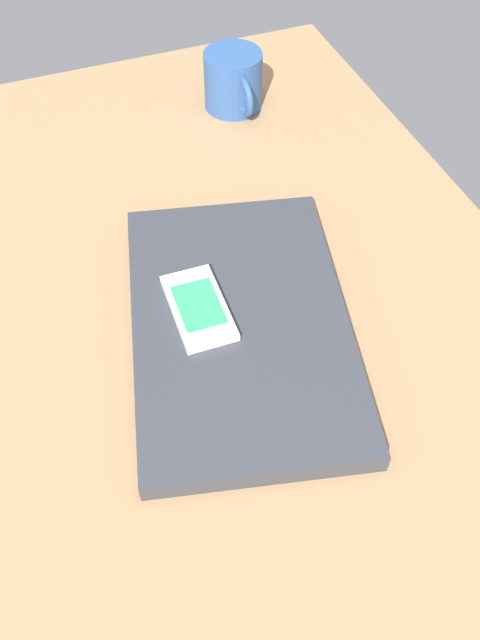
# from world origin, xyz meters

# --- Properties ---
(desk_surface) EXTENTS (1.20, 0.80, 0.03)m
(desk_surface) POSITION_xyz_m (0.00, 0.00, 0.01)
(desk_surface) COLOR #9E7751
(desk_surface) RESTS_ON ground
(laptop_closed) EXTENTS (0.40, 0.30, 0.02)m
(laptop_closed) POSITION_xyz_m (-0.02, 0.05, 0.04)
(laptop_closed) COLOR #33353D
(laptop_closed) RESTS_ON desk_surface
(cell_phone_on_laptop) EXTENTS (0.11, 0.06, 0.01)m
(cell_phone_on_laptop) POSITION_xyz_m (-0.05, 0.01, 0.06)
(cell_phone_on_laptop) COLOR silver
(cell_phone_on_laptop) RESTS_ON laptop_closed
(coffee_mug) EXTENTS (0.11, 0.08, 0.08)m
(coffee_mug) POSITION_xyz_m (-0.42, 0.19, 0.07)
(coffee_mug) COLOR #2D518C
(coffee_mug) RESTS_ON desk_surface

